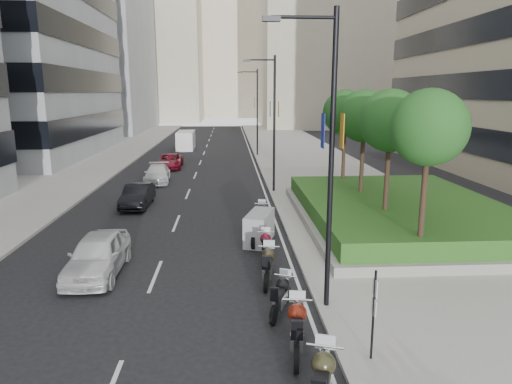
{
  "coord_description": "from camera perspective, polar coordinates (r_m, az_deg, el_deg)",
  "views": [
    {
      "loc": [
        1.3,
        -12.11,
        6.7
      ],
      "look_at": [
        2.57,
        9.22,
        2.0
      ],
      "focal_mm": 32.0,
      "sensor_mm": 36.0,
      "label": 1
    }
  ],
  "objects": [
    {
      "name": "car_d",
      "position": [
        41.69,
        -10.71,
        3.83
      ],
      "size": [
        2.2,
        4.63,
        1.28
      ],
      "primitive_type": "imported",
      "rotation": [
        0.0,
        0.0,
        0.02
      ],
      "color": "maroon",
      "rests_on": "ground"
    },
    {
      "name": "car_a",
      "position": [
        18.14,
        -19.18,
        -7.4
      ],
      "size": [
        1.82,
        4.51,
        1.53
      ],
      "primitive_type": "imported",
      "rotation": [
        0.0,
        0.0,
        -0.0
      ],
      "color": "silver",
      "rests_on": "ground"
    },
    {
      "name": "tree_0",
      "position": [
        17.69,
        20.8,
        7.47
      ],
      "size": [
        2.8,
        2.8,
        6.3
      ],
      "color": "#332319",
      "rests_on": "planter"
    },
    {
      "name": "lamp_post_2",
      "position": [
        48.22,
        -0.02,
        10.47
      ],
      "size": [
        2.34,
        0.45,
        9.0
      ],
      "color": "black",
      "rests_on": "ground"
    },
    {
      "name": "lane_edge",
      "position": [
        42.7,
        -0.14,
        3.39
      ],
      "size": [
        0.12,
        100.0,
        0.01
      ],
      "primitive_type": "cube",
      "color": "silver",
      "rests_on": "ground"
    },
    {
      "name": "parking_sign",
      "position": [
        11.91,
        14.5,
        -14.15
      ],
      "size": [
        0.06,
        0.32,
        2.5
      ],
      "color": "black",
      "rests_on": "ground"
    },
    {
      "name": "sidewalk_right",
      "position": [
        43.31,
        6.89,
        3.52
      ],
      "size": [
        10.0,
        100.0,
        0.15
      ],
      "primitive_type": "cube",
      "color": "#9E9B93",
      "rests_on": "ground"
    },
    {
      "name": "tree_1",
      "position": [
        21.39,
        16.45,
        8.49
      ],
      "size": [
        2.8,
        2.8,
        6.3
      ],
      "color": "#332319",
      "rests_on": "planter"
    },
    {
      "name": "motorcycle_4",
      "position": [
        18.61,
        1.18,
        -6.85
      ],
      "size": [
        0.71,
        2.12,
        1.05
      ],
      "rotation": [
        0.0,
        0.0,
        1.47
      ],
      "color": "black",
      "rests_on": "ground"
    },
    {
      "name": "delivery_van",
      "position": [
        54.99,
        -8.78,
        6.31
      ],
      "size": [
        1.95,
        5.06,
        2.12
      ],
      "rotation": [
        0.0,
        0.0,
        0.01
      ],
      "color": "silver",
      "rests_on": "ground"
    },
    {
      "name": "motorcycle_3",
      "position": [
        16.58,
        1.49,
        -9.11
      ],
      "size": [
        0.78,
        2.33,
        1.16
      ],
      "rotation": [
        0.0,
        0.0,
        1.41
      ],
      "color": "black",
      "rests_on": "ground"
    },
    {
      "name": "building_grey_far",
      "position": [
        86.32,
        -21.42,
        17.11
      ],
      "size": [
        22.0,
        26.0,
        30.0
      ],
      "primitive_type": "cube",
      "color": "gray",
      "rests_on": "ground"
    },
    {
      "name": "tree_3",
      "position": [
        29.04,
        11.11,
        9.66
      ],
      "size": [
        2.8,
        2.8,
        6.3
      ],
      "color": "#332319",
      "rests_on": "planter"
    },
    {
      "name": "motorcycle_2",
      "position": [
        14.44,
        3.14,
        -12.79
      ],
      "size": [
        0.97,
        1.99,
        1.04
      ],
      "rotation": [
        0.0,
        0.0,
        1.19
      ],
      "color": "black",
      "rests_on": "ground"
    },
    {
      "name": "car_b",
      "position": [
        27.98,
        -14.59,
        -0.44
      ],
      "size": [
        1.51,
        4.11,
        1.34
      ],
      "primitive_type": "imported",
      "rotation": [
        0.0,
        0.0,
        -0.02
      ],
      "color": "black",
      "rests_on": "ground"
    },
    {
      "name": "sidewalk_left",
      "position": [
        44.65,
        -20.73,
        3.07
      ],
      "size": [
        8.0,
        100.0,
        0.15
      ],
      "primitive_type": "cube",
      "color": "#9E9B93",
      "rests_on": "ground"
    },
    {
      "name": "tree_2",
      "position": [
        25.19,
        13.38,
        9.17
      ],
      "size": [
        2.8,
        2.8,
        6.3
      ],
      "color": "#332319",
      "rests_on": "planter"
    },
    {
      "name": "motorcycle_6",
      "position": [
        22.97,
        0.55,
        -2.99
      ],
      "size": [
        0.79,
        2.23,
        1.12
      ],
      "rotation": [
        0.0,
        0.0,
        1.36
      ],
      "color": "black",
      "rests_on": "ground"
    },
    {
      "name": "motorcycle_1",
      "position": [
        12.49,
        5.13,
        -16.62
      ],
      "size": [
        0.81,
        2.44,
        1.22
      ],
      "rotation": [
        0.0,
        0.0,
        1.42
      ],
      "color": "black",
      "rests_on": "ground"
    },
    {
      "name": "building_cream_right",
      "position": [
        95.08,
        9.73,
        19.07
      ],
      "size": [
        28.0,
        24.0,
        36.0
      ],
      "primitive_type": "cube",
      "color": "#B7AD93",
      "rests_on": "ground"
    },
    {
      "name": "lamp_post_1",
      "position": [
        30.28,
        2.01,
        9.31
      ],
      "size": [
        2.34,
        0.45,
        9.0
      ],
      "color": "black",
      "rests_on": "ground"
    },
    {
      "name": "motorcycle_5",
      "position": [
        20.61,
        0.41,
        -4.51
      ],
      "size": [
        1.57,
        2.49,
        1.41
      ],
      "rotation": [
        0.0,
        0.0,
        1.28
      ],
      "color": "black",
      "rests_on": "ground"
    },
    {
      "name": "building_cream_centre",
      "position": [
        132.68,
        -3.24,
        17.71
      ],
      "size": [
        30.0,
        24.0,
        38.0
      ],
      "primitive_type": "cube",
      "color": "#B7AD93",
      "rests_on": "ground"
    },
    {
      "name": "lamp_post_0",
      "position": [
        13.51,
        8.8,
        5.31
      ],
      "size": [
        2.34,
        0.45,
        9.0
      ],
      "color": "black",
      "rests_on": "ground"
    },
    {
      "name": "car_c",
      "position": [
        35.29,
        -12.23,
        2.25
      ],
      "size": [
        2.15,
        4.6,
        1.3
      ],
      "primitive_type": "imported",
      "rotation": [
        0.0,
        0.0,
        0.07
      ],
      "color": "silver",
      "rests_on": "ground"
    },
    {
      "name": "lane_centre",
      "position": [
        42.73,
        -7.13,
        3.3
      ],
      "size": [
        0.12,
        100.0,
        0.01
      ],
      "primitive_type": "cube",
      "color": "silver",
      "rests_on": "ground"
    },
    {
      "name": "building_cream_left",
      "position": [
        114.22,
        -13.75,
        17.25
      ],
      "size": [
        26.0,
        24.0,
        34.0
      ],
      "primitive_type": "cube",
      "color": "#B7AD93",
      "rests_on": "ground"
    },
    {
      "name": "hedge",
      "position": [
        24.44,
        17.56,
        -1.79
      ],
      "size": [
        9.4,
        13.4,
        0.8
      ],
      "primitive_type": "cube",
      "color": "#15491A",
      "rests_on": "planter"
    },
    {
      "name": "planter",
      "position": [
        24.59,
        17.47,
        -3.15
      ],
      "size": [
        10.0,
        14.0,
        0.4
      ],
      "primitive_type": "cube",
      "color": "gray",
      "rests_on": "sidewalk_right"
    },
    {
      "name": "ground",
      "position": [
        13.9,
        -8.72,
        -16.58
      ],
      "size": [
        160.0,
        160.0,
        0.0
      ],
      "primitive_type": "plane",
      "color": "black",
      "rests_on": "ground"
    },
    {
      "name": "motorcycle_0",
      "position": [
        10.56,
        8.23,
        -22.65
      ],
      "size": [
        1.01,
        2.41,
        1.24
      ],
      "rotation": [
        0.0,
        0.0,
        1.28
      ],
      "color": "black",
      "rests_on": "ground"
    }
  ]
}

